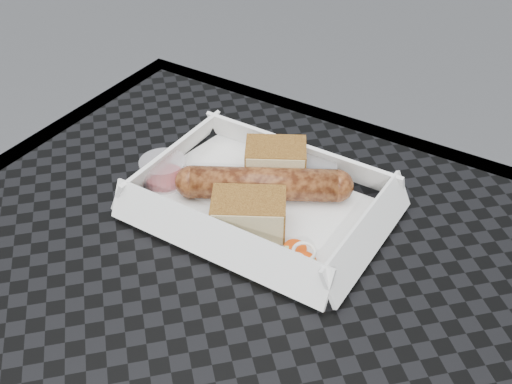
% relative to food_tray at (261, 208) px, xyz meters
% --- Properties ---
extents(food_tray, '(0.22, 0.15, 0.00)m').
position_rel_food_tray_xyz_m(food_tray, '(0.00, 0.00, 0.00)').
color(food_tray, white).
rests_on(food_tray, patio_table).
extents(bratwurst, '(0.17, 0.11, 0.03)m').
position_rel_food_tray_xyz_m(bratwurst, '(-0.01, 0.02, 0.02)').
color(bratwurst, brown).
rests_on(bratwurst, food_tray).
extents(bread_near, '(0.08, 0.07, 0.04)m').
position_rel_food_tray_xyz_m(bread_near, '(-0.01, 0.05, 0.02)').
color(bread_near, brown).
rests_on(bread_near, food_tray).
extents(bread_far, '(0.09, 0.08, 0.04)m').
position_rel_food_tray_xyz_m(bread_far, '(0.01, -0.03, 0.02)').
color(bread_far, brown).
rests_on(bread_far, food_tray).
extents(veg_garnish, '(0.03, 0.03, 0.00)m').
position_rel_food_tray_xyz_m(veg_garnish, '(0.07, -0.05, 0.00)').
color(veg_garnish, '#E34509').
rests_on(veg_garnish, food_tray).
extents(napkin, '(0.13, 0.13, 0.00)m').
position_rel_food_tray_xyz_m(napkin, '(-0.06, 0.04, -0.00)').
color(napkin, white).
rests_on(napkin, patio_table).
extents(condiment_cup_sauce, '(0.05, 0.05, 0.03)m').
position_rel_food_tray_xyz_m(condiment_cup_sauce, '(-0.11, -0.02, 0.01)').
color(condiment_cup_sauce, maroon).
rests_on(condiment_cup_sauce, patio_table).
extents(condiment_cup_empty, '(0.05, 0.05, 0.03)m').
position_rel_food_tray_xyz_m(condiment_cup_empty, '(0.03, 0.06, 0.01)').
color(condiment_cup_empty, silver).
rests_on(condiment_cup_empty, patio_table).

